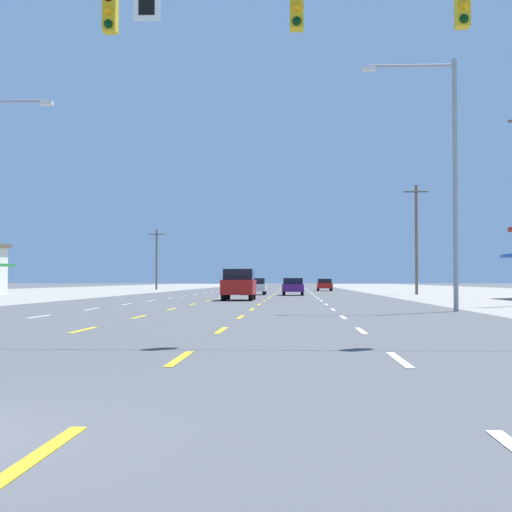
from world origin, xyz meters
TOP-DOWN VIEW (x-y plane):
  - ground_plane at (0.00, 66.00)m, footprint 572.00×572.00m
  - lane_markings at (0.00, 104.50)m, footprint 10.64×227.60m
  - signal_span_wire at (-0.01, 11.82)m, footprint 26.21×0.53m
  - suv_center_turn_nearest at (0.08, 46.08)m, footprint 1.98×4.90m
  - sedan_inner_right_near at (3.49, 63.61)m, footprint 1.80×4.50m
  - sedan_center_turn_mid at (0.20, 66.19)m, footprint 1.80×4.50m
  - sedan_far_right_midfar at (7.22, 93.23)m, footprint 1.80×4.50m
  - streetlight_right_row_0 at (9.80, 27.62)m, footprint 3.85×0.26m
  - utility_pole_right_row_1 at (14.49, 67.92)m, footprint 2.20×0.26m
  - utility_pole_left_row_2 at (-15.06, 104.69)m, footprint 2.20×0.26m

SIDE VIEW (x-z plane):
  - ground_plane at x=0.00m, z-range 0.00..0.00m
  - lane_markings at x=0.00m, z-range 0.00..0.01m
  - sedan_inner_right_near at x=3.49m, z-range 0.03..1.49m
  - sedan_center_turn_mid at x=0.20m, z-range 0.03..1.49m
  - sedan_far_right_midfar at x=7.22m, z-range 0.03..1.49m
  - suv_center_turn_nearest at x=0.08m, z-range 0.04..2.02m
  - utility_pole_left_row_2 at x=-15.06m, z-range 0.19..8.31m
  - utility_pole_right_row_1 at x=14.49m, z-range 0.20..9.99m
  - signal_span_wire at x=-0.01m, z-range 0.86..9.89m
  - streetlight_right_row_0 at x=9.80m, z-range 0.75..11.07m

